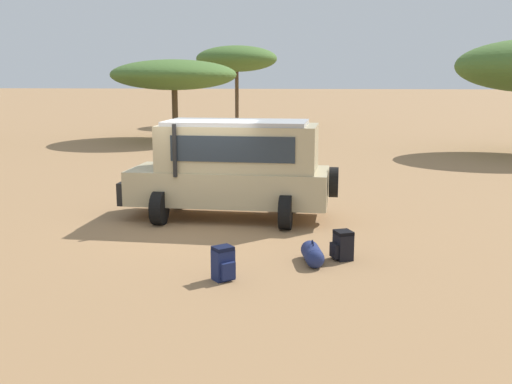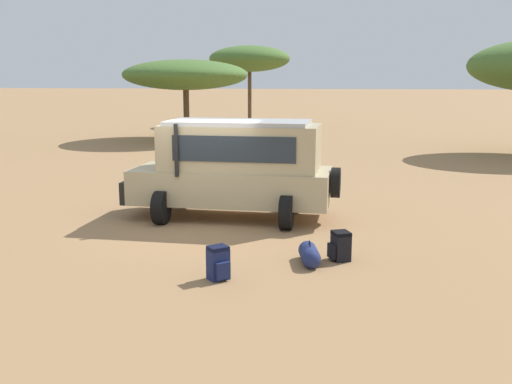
{
  "view_description": "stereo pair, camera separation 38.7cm",
  "coord_description": "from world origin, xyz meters",
  "px_view_note": "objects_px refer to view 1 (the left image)",
  "views": [
    {
      "loc": [
        2.9,
        -13.62,
        3.5
      ],
      "look_at": [
        1.41,
        -0.8,
        1.0
      ],
      "focal_mm": 42.0,
      "sensor_mm": 36.0,
      "label": 1
    },
    {
      "loc": [
        3.29,
        -13.57,
        3.5
      ],
      "look_at": [
        1.41,
        -0.8,
        1.0
      ],
      "focal_mm": 42.0,
      "sensor_mm": 36.0,
      "label": 2
    }
  ],
  "objects_px": {
    "acacia_tree_centre_back": "(237,59)",
    "safari_vehicle": "(233,167)",
    "backpack_cluster_center": "(223,264)",
    "backpack_beside_front_wheel": "(343,245)",
    "duffel_bag_low_black_case": "(312,254)",
    "acacia_tree_left_mid": "(174,75)"
  },
  "relations": [
    {
      "from": "backpack_beside_front_wheel",
      "to": "acacia_tree_centre_back",
      "type": "height_order",
      "value": "acacia_tree_centre_back"
    },
    {
      "from": "duffel_bag_low_black_case",
      "to": "safari_vehicle",
      "type": "bearing_deg",
      "value": 120.23
    },
    {
      "from": "safari_vehicle",
      "to": "backpack_cluster_center",
      "type": "distance_m",
      "value": 4.81
    },
    {
      "from": "acacia_tree_centre_back",
      "to": "acacia_tree_left_mid",
      "type": "bearing_deg",
      "value": -99.99
    },
    {
      "from": "backpack_beside_front_wheel",
      "to": "backpack_cluster_center",
      "type": "relative_size",
      "value": 0.95
    },
    {
      "from": "acacia_tree_centre_back",
      "to": "safari_vehicle",
      "type": "bearing_deg",
      "value": -81.74
    },
    {
      "from": "backpack_cluster_center",
      "to": "acacia_tree_left_mid",
      "type": "height_order",
      "value": "acacia_tree_left_mid"
    },
    {
      "from": "safari_vehicle",
      "to": "acacia_tree_centre_back",
      "type": "distance_m",
      "value": 29.48
    },
    {
      "from": "acacia_tree_left_mid",
      "to": "backpack_cluster_center",
      "type": "bearing_deg",
      "value": -73.85
    },
    {
      "from": "acacia_tree_left_mid",
      "to": "backpack_beside_front_wheel",
      "type": "bearing_deg",
      "value": -67.87
    },
    {
      "from": "duffel_bag_low_black_case",
      "to": "acacia_tree_left_mid",
      "type": "xyz_separation_m",
      "value": [
        -8.15,
        21.77,
        3.4
      ]
    },
    {
      "from": "backpack_beside_front_wheel",
      "to": "duffel_bag_low_black_case",
      "type": "relative_size",
      "value": 0.58
    },
    {
      "from": "safari_vehicle",
      "to": "duffel_bag_low_black_case",
      "type": "height_order",
      "value": "safari_vehicle"
    },
    {
      "from": "backpack_beside_front_wheel",
      "to": "acacia_tree_centre_back",
      "type": "xyz_separation_m",
      "value": [
        -6.84,
        32.2,
        4.46
      ]
    },
    {
      "from": "backpack_cluster_center",
      "to": "duffel_bag_low_black_case",
      "type": "relative_size",
      "value": 0.62
    },
    {
      "from": "duffel_bag_low_black_case",
      "to": "backpack_cluster_center",
      "type": "bearing_deg",
      "value": -143.08
    },
    {
      "from": "backpack_cluster_center",
      "to": "acacia_tree_left_mid",
      "type": "distance_m",
      "value": 24.08
    },
    {
      "from": "acacia_tree_centre_back",
      "to": "backpack_beside_front_wheel",
      "type": "bearing_deg",
      "value": -78.01
    },
    {
      "from": "safari_vehicle",
      "to": "backpack_cluster_center",
      "type": "bearing_deg",
      "value": -83.43
    },
    {
      "from": "duffel_bag_low_black_case",
      "to": "backpack_beside_front_wheel",
      "type": "bearing_deg",
      "value": 28.08
    },
    {
      "from": "backpack_beside_front_wheel",
      "to": "duffel_bag_low_black_case",
      "type": "bearing_deg",
      "value": -151.92
    },
    {
      "from": "backpack_cluster_center",
      "to": "acacia_tree_centre_back",
      "type": "distance_m",
      "value": 34.27
    }
  ]
}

